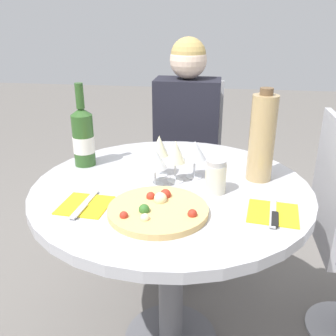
% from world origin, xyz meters
% --- Properties ---
extents(dining_table, '(0.98, 0.98, 0.74)m').
position_xyz_m(dining_table, '(0.00, 0.00, 0.61)').
color(dining_table, slate).
rests_on(dining_table, ground_plane).
extents(chair_behind_diner, '(0.38, 0.38, 0.96)m').
position_xyz_m(chair_behind_diner, '(-0.02, 0.84, 0.47)').
color(chair_behind_diner, '#ADADB2').
rests_on(chair_behind_diner, ground_plane).
extents(seated_diner, '(0.34, 0.42, 1.20)m').
position_xyz_m(seated_diner, '(-0.02, 0.70, 0.55)').
color(seated_diner, black).
rests_on(seated_diner, ground_plane).
extents(pizza_large, '(0.31, 0.31, 0.05)m').
position_xyz_m(pizza_large, '(-0.01, -0.21, 0.76)').
color(pizza_large, '#DBB26B').
rests_on(pizza_large, dining_table).
extents(wine_bottle, '(0.08, 0.08, 0.33)m').
position_xyz_m(wine_bottle, '(-0.37, 0.14, 0.86)').
color(wine_bottle, '#2D5623').
rests_on(wine_bottle, dining_table).
extents(tall_carafe, '(0.09, 0.09, 0.33)m').
position_xyz_m(tall_carafe, '(0.31, 0.10, 0.90)').
color(tall_carafe, tan).
rests_on(tall_carafe, dining_table).
extents(sugar_shaker, '(0.07, 0.07, 0.12)m').
position_xyz_m(sugar_shaker, '(0.16, -0.04, 0.80)').
color(sugar_shaker, silver).
rests_on(sugar_shaker, dining_table).
extents(wine_glass_front_left, '(0.08, 0.08, 0.14)m').
position_xyz_m(wine_glass_front_left, '(-0.06, -0.01, 0.84)').
color(wine_glass_front_left, silver).
rests_on(wine_glass_front_left, dining_table).
extents(wine_glass_center, '(0.07, 0.07, 0.15)m').
position_xyz_m(wine_glass_center, '(0.01, 0.03, 0.85)').
color(wine_glass_center, silver).
rests_on(wine_glass_center, dining_table).
extents(wine_glass_back_left, '(0.07, 0.07, 0.16)m').
position_xyz_m(wine_glass_back_left, '(-0.06, 0.08, 0.86)').
color(wine_glass_back_left, silver).
rests_on(wine_glass_back_left, dining_table).
extents(wine_glass_back_right, '(0.08, 0.08, 0.14)m').
position_xyz_m(wine_glass_back_right, '(0.08, 0.08, 0.85)').
color(wine_glass_back_right, silver).
rests_on(wine_glass_back_right, dining_table).
extents(place_setting_left, '(0.16, 0.19, 0.01)m').
position_xyz_m(place_setting_left, '(-0.25, -0.20, 0.75)').
color(place_setting_left, yellow).
rests_on(place_setting_left, dining_table).
extents(place_setting_right, '(0.17, 0.19, 0.01)m').
position_xyz_m(place_setting_right, '(0.33, -0.17, 0.75)').
color(place_setting_right, yellow).
rests_on(place_setting_right, dining_table).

